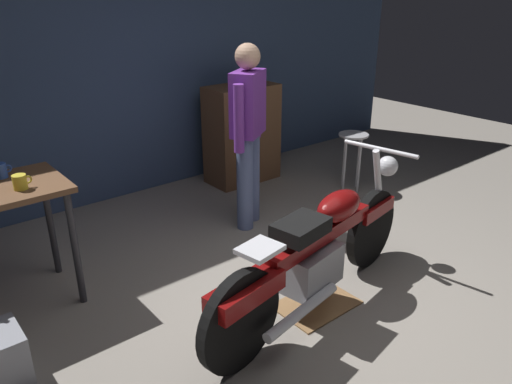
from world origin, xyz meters
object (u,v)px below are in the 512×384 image
object	(u,v)px
shop_stool	(353,147)
mug_yellow_tall	(20,182)
motorcycle	(319,250)
person_standing	(248,130)
wooden_dresser	(242,134)
mug_blue_enamel	(1,171)

from	to	relation	value
shop_stool	mug_yellow_tall	xyz separation A→B (m)	(-3.36, -0.06, 0.45)
motorcycle	mug_yellow_tall	world-z (taller)	mug_yellow_tall
shop_stool	motorcycle	bearing A→B (deg)	-145.22
person_standing	wooden_dresser	size ratio (longest dim) A/B	1.52
motorcycle	person_standing	size ratio (longest dim) A/B	1.30
wooden_dresser	mug_blue_enamel	world-z (taller)	wooden_dresser
motorcycle	mug_yellow_tall	size ratio (longest dim) A/B	17.92
motorcycle	mug_blue_enamel	xyz separation A→B (m)	(-1.55, 1.53, 0.50)
motorcycle	shop_stool	xyz separation A→B (m)	(1.86, 1.29, 0.05)
person_standing	mug_yellow_tall	distance (m)	1.96
motorcycle	wooden_dresser	xyz separation A→B (m)	(1.12, 2.29, 0.10)
motorcycle	wooden_dresser	distance (m)	2.55
motorcycle	mug_yellow_tall	bearing A→B (deg)	130.69
mug_blue_enamel	mug_yellow_tall	world-z (taller)	mug_blue_enamel
person_standing	mug_blue_enamel	xyz separation A→B (m)	(-2.00, 0.19, 0.03)
person_standing	mug_yellow_tall	world-z (taller)	person_standing
person_standing	wooden_dresser	distance (m)	1.22
shop_stool	person_standing	bearing A→B (deg)	177.87
wooden_dresser	mug_blue_enamel	size ratio (longest dim) A/B	9.20
shop_stool	mug_yellow_tall	distance (m)	3.39
mug_blue_enamel	person_standing	bearing A→B (deg)	-5.33
person_standing	shop_stool	world-z (taller)	person_standing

